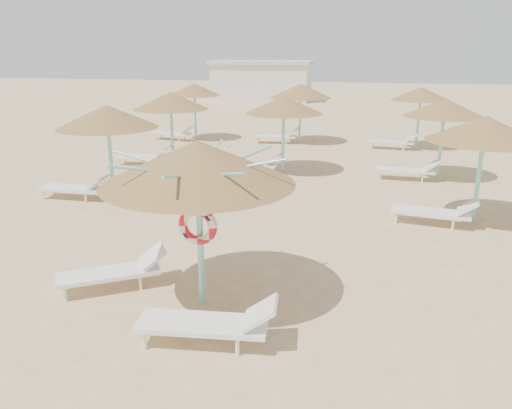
# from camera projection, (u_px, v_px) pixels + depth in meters

# --- Properties ---
(ground) EXTENTS (120.00, 120.00, 0.00)m
(ground) POSITION_uv_depth(u_px,v_px,m) (205.00, 299.00, 8.83)
(ground) COLOR #D8BA84
(ground) RESTS_ON ground
(main_palapa) EXTENTS (3.18, 3.18, 2.85)m
(main_palapa) POSITION_uv_depth(u_px,v_px,m) (198.00, 163.00, 8.02)
(main_palapa) COLOR #7EDADA
(main_palapa) RESTS_ON ground
(lounger_main_a) EXTENTS (1.97, 1.54, 0.71)m
(lounger_main_a) POSITION_uv_depth(u_px,v_px,m) (116.00, 271.00, 9.16)
(lounger_main_a) COLOR white
(lounger_main_a) RESTS_ON ground
(lounger_main_b) EXTENTS (2.14, 0.83, 0.76)m
(lounger_main_b) POSITION_uv_depth(u_px,v_px,m) (212.00, 322.00, 7.39)
(lounger_main_b) COLOR white
(lounger_main_b) RESTS_ON ground
(palapa_field) EXTENTS (14.27, 13.06, 2.72)m
(palapa_field) POSITION_uv_depth(u_px,v_px,m) (287.00, 104.00, 18.02)
(palapa_field) COLOR #7EDADA
(palapa_field) RESTS_ON ground
(service_hut) EXTENTS (8.40, 4.40, 3.25)m
(service_hut) POSITION_uv_depth(u_px,v_px,m) (262.00, 80.00, 42.19)
(service_hut) COLOR silver
(service_hut) RESTS_ON ground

